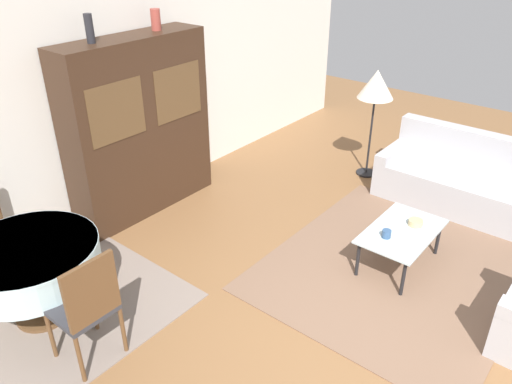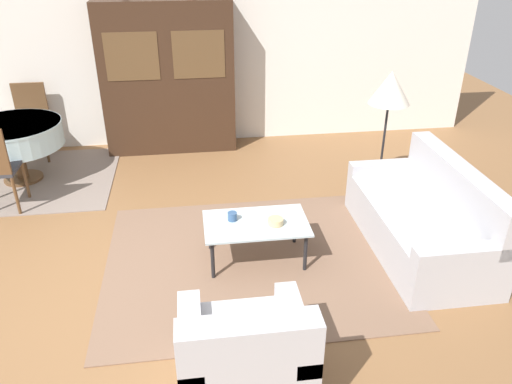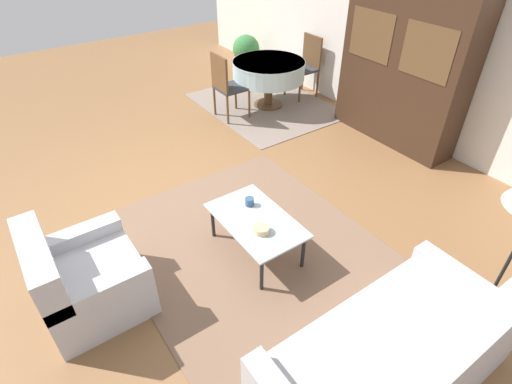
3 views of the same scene
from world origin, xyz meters
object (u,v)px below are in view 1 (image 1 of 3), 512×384
object	(u,v)px
floor_lamp	(376,87)
bowl	(416,223)
coffee_table	(402,234)
couch	(460,181)
vase_tall	(89,29)
cup	(386,234)
display_cabinet	(139,128)
dining_chair_near	(87,305)
dining_table	(30,261)
vase_short	(156,20)

from	to	relation	value
floor_lamp	bowl	xyz separation A→B (m)	(-1.54, -1.33, -0.81)
coffee_table	couch	bearing A→B (deg)	-0.23
coffee_table	vase_tall	bearing A→B (deg)	113.14
couch	floor_lamp	xyz separation A→B (m)	(0.01, 1.28, 0.96)
cup	couch	bearing A→B (deg)	-2.37
couch	display_cabinet	distance (m)	3.99
dining_chair_near	floor_lamp	bearing A→B (deg)	-1.06
coffee_table	dining_table	distance (m)	3.51
floor_lamp	vase_tall	world-z (taller)	vase_tall
floor_lamp	cup	bearing A→B (deg)	-148.16
floor_lamp	bowl	distance (m)	2.19
vase_short	bowl	bearing A→B (deg)	-78.85
couch	vase_tall	distance (m)	4.65
floor_lamp	cup	distance (m)	2.41
display_cabinet	vase_tall	bearing A→B (deg)	179.88
floor_lamp	cup	world-z (taller)	floor_lamp
coffee_table	display_cabinet	distance (m)	3.18
dining_table	bowl	size ratio (longest dim) A/B	8.06
bowl	vase_tall	size ratio (longest dim) A/B	0.51
couch	floor_lamp	world-z (taller)	floor_lamp
couch	dining_chair_near	bearing A→B (deg)	72.99
floor_lamp	vase_tall	size ratio (longest dim) A/B	5.19
dining_table	cup	xyz separation A→B (m)	(2.53, -2.10, -0.15)
display_cabinet	floor_lamp	size ratio (longest dim) A/B	1.40
cup	vase_short	xyz separation A→B (m)	(-0.21, 2.93, 1.74)
cup	bowl	bearing A→B (deg)	-18.57
couch	cup	distance (m)	1.93
couch	cup	size ratio (longest dim) A/B	21.30
floor_lamp	couch	bearing A→B (deg)	-90.64
display_cabinet	bowl	xyz separation A→B (m)	(1.00, -3.06, -0.59)
cup	vase_tall	distance (m)	3.58
dining_chair_near	cup	world-z (taller)	dining_chair_near
vase_tall	vase_short	xyz separation A→B (m)	(0.86, 0.00, -0.03)
couch	coffee_table	bearing A→B (deg)	89.77
couch	dining_table	xyz separation A→B (m)	(-4.45, 2.18, 0.31)
dining_chair_near	floor_lamp	distance (m)	4.52
cup	display_cabinet	bearing A→B (deg)	101.75
bowl	vase_short	size ratio (longest dim) A/B	0.63
couch	dining_table	world-z (taller)	couch
couch	floor_lamp	bearing A→B (deg)	-0.64
dining_chair_near	vase_short	size ratio (longest dim) A/B	4.39
coffee_table	dining_table	xyz separation A→B (m)	(-2.75, 2.17, 0.23)
dining_table	dining_chair_near	world-z (taller)	dining_chair_near
cup	vase_tall	size ratio (longest dim) A/B	0.31
display_cabinet	vase_short	distance (m)	1.23
vase_tall	display_cabinet	bearing A→B (deg)	-0.12
couch	coffee_table	distance (m)	1.70
dining_chair_near	cup	bearing A→B (deg)	-26.85
floor_lamp	dining_table	bearing A→B (deg)	168.63
display_cabinet	vase_short	size ratio (longest dim) A/B	9.00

